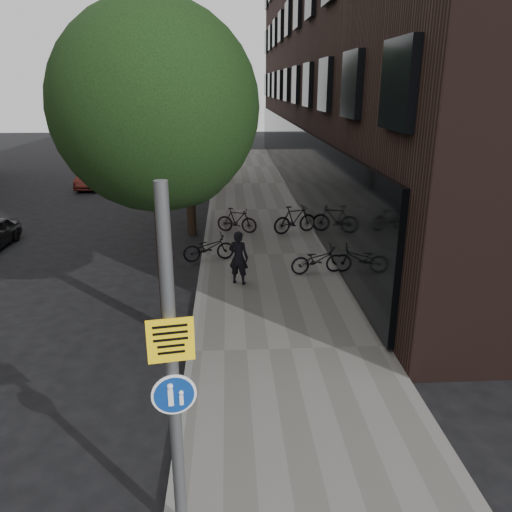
{
  "coord_description": "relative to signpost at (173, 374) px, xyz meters",
  "views": [
    {
      "loc": [
        -1.09,
        -6.55,
        5.74
      ],
      "look_at": [
        -0.49,
        4.32,
        2.0
      ],
      "focal_mm": 35.0,
      "sensor_mm": 36.0,
      "label": 1
    }
  ],
  "objects": [
    {
      "name": "sidewalk",
      "position": [
        2.05,
        11.35,
        -2.42
      ],
      "size": [
        4.5,
        60.0,
        0.12
      ],
      "primitive_type": "cube",
      "color": "slate",
      "rests_on": "ground"
    },
    {
      "name": "signpost",
      "position": [
        0.0,
        0.0,
        0.0
      ],
      "size": [
        0.54,
        0.16,
        4.68
      ],
      "rotation": [
        0.0,
        0.0,
        0.16
      ],
      "color": "#595B5E",
      "rests_on": "sidewalk"
    },
    {
      "name": "parked_bike_facade_far",
      "position": [
        3.33,
        13.91,
        -1.81
      ],
      "size": [
        1.93,
        1.13,
        1.12
      ],
      "primitive_type": "imported",
      "rotation": [
        0.0,
        0.0,
        1.92
      ],
      "color": "black",
      "rests_on": "sidewalk"
    },
    {
      "name": "building_right_dark_brick",
      "position": [
        10.3,
        23.35,
        6.52
      ],
      "size": [
        12.0,
        40.0,
        18.0
      ],
      "primitive_type": "cube",
      "color": "black",
      "rests_on": "ground"
    },
    {
      "name": "pedestrian",
      "position": [
        0.96,
        8.66,
        -1.55
      ],
      "size": [
        0.69,
        0.57,
        1.62
      ],
      "primitive_type": "imported",
      "rotation": [
        0.0,
        0.0,
        2.79
      ],
      "color": "black",
      "rests_on": "sidewalk"
    },
    {
      "name": "street_tree_far",
      "position": [
        -0.73,
        23.49,
        2.63
      ],
      "size": [
        5.0,
        5.0,
        7.8
      ],
      "color": "black",
      "rests_on": "ground"
    },
    {
      "name": "curb_edge",
      "position": [
        -0.2,
        11.35,
        -2.42
      ],
      "size": [
        0.15,
        60.0,
        0.13
      ],
      "primitive_type": "cube",
      "color": "slate",
      "rests_on": "ground"
    },
    {
      "name": "parked_bike_curb_far",
      "position": [
        1.02,
        14.14,
        -1.87
      ],
      "size": [
        1.71,
        0.97,
        0.99
      ],
      "primitive_type": "imported",
      "rotation": [
        0.0,
        0.0,
        1.25
      ],
      "color": "black",
      "rests_on": "sidewalk"
    },
    {
      "name": "parked_car_far",
      "position": [
        -6.76,
        28.65,
        -1.93
      ],
      "size": [
        1.71,
        3.86,
        1.1
      ],
      "primitive_type": "imported",
      "rotation": [
        0.0,
        0.0,
        -0.04
      ],
      "color": "#1C2232",
      "rests_on": "ground"
    },
    {
      "name": "ground",
      "position": [
        1.8,
        1.35,
        -2.48
      ],
      "size": [
        120.0,
        120.0,
        0.0
      ],
      "primitive_type": "plane",
      "color": "black",
      "rests_on": "ground"
    },
    {
      "name": "street_tree_near",
      "position": [
        -0.73,
        5.99,
        2.62
      ],
      "size": [
        4.4,
        4.4,
        7.5
      ],
      "color": "black",
      "rests_on": "ground"
    },
    {
      "name": "street_tree_mid",
      "position": [
        -0.73,
        14.49,
        2.63
      ],
      "size": [
        5.0,
        5.0,
        7.8
      ],
      "color": "black",
      "rests_on": "ground"
    },
    {
      "name": "parked_car_mid",
      "position": [
        -7.29,
        24.43,
        -1.89
      ],
      "size": [
        1.33,
        3.66,
        1.2
      ],
      "primitive_type": "imported",
      "rotation": [
        0.0,
        0.0,
        0.02
      ],
      "color": "#5C211A",
      "rests_on": "ground"
    },
    {
      "name": "parked_bike_facade_near",
      "position": [
        3.45,
        9.38,
        -1.91
      ],
      "size": [
        1.8,
        0.88,
        0.91
      ],
      "primitive_type": "imported",
      "rotation": [
        0.0,
        0.0,
        1.74
      ],
      "color": "black",
      "rests_on": "sidewalk"
    },
    {
      "name": "parked_bike_curb_near",
      "position": [
        0.0,
        10.78,
        -1.91
      ],
      "size": [
        1.83,
        1.0,
        0.91
      ],
      "primitive_type": "imported",
      "rotation": [
        0.0,
        0.0,
        1.81
      ],
      "color": "black",
      "rests_on": "sidewalk"
    }
  ]
}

